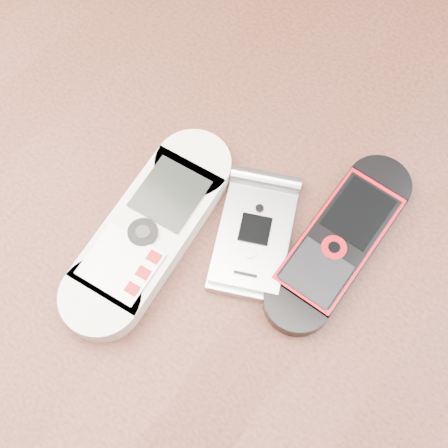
{
  "coord_description": "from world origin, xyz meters",
  "views": [
    {
      "loc": [
        0.12,
        -0.14,
        1.19
      ],
      "look_at": [
        0.01,
        0.0,
        0.76
      ],
      "focal_mm": 50.0,
      "sensor_mm": 36.0,
      "label": 1
    }
  ],
  "objects_px": {
    "motorola_razr": "(254,236)",
    "nokia_white": "(149,230)",
    "nokia_black_red": "(339,241)",
    "table": "(220,270)"
  },
  "relations": [
    {
      "from": "motorola_razr",
      "to": "nokia_white",
      "type": "bearing_deg",
      "value": -170.8
    },
    {
      "from": "motorola_razr",
      "to": "nokia_black_red",
      "type": "bearing_deg",
      "value": 8.58
    },
    {
      "from": "nokia_white",
      "to": "nokia_black_red",
      "type": "height_order",
      "value": "nokia_white"
    },
    {
      "from": "motorola_razr",
      "to": "table",
      "type": "bearing_deg",
      "value": 167.41
    },
    {
      "from": "table",
      "to": "nokia_black_red",
      "type": "bearing_deg",
      "value": 28.04
    },
    {
      "from": "nokia_black_red",
      "to": "motorola_razr",
      "type": "relative_size",
      "value": 1.54
    },
    {
      "from": "table",
      "to": "nokia_black_red",
      "type": "relative_size",
      "value": 7.37
    },
    {
      "from": "nokia_black_red",
      "to": "table",
      "type": "bearing_deg",
      "value": -154.11
    },
    {
      "from": "table",
      "to": "nokia_black_red",
      "type": "height_order",
      "value": "nokia_black_red"
    },
    {
      "from": "table",
      "to": "nokia_white",
      "type": "relative_size",
      "value": 6.55
    }
  ]
}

